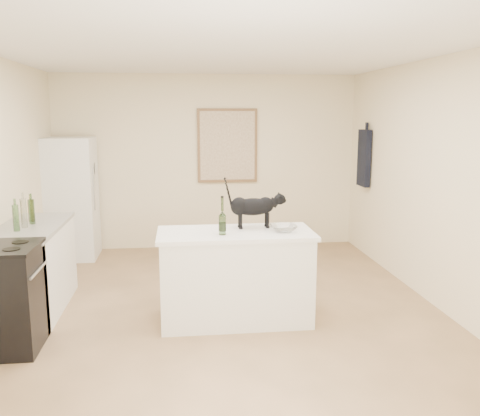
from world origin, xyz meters
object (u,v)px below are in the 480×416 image
object	(u,v)px
black_cat	(253,209)
wine_bottle	(222,218)
fridge	(71,198)
stove	(3,299)
glass_bowl	(283,228)

from	to	relation	value
black_cat	wine_bottle	world-z (taller)	black_cat
fridge	wine_bottle	world-z (taller)	fridge
stove	fridge	world-z (taller)	fridge
stove	wine_bottle	bearing A→B (deg)	8.48
stove	glass_bowl	size ratio (longest dim) A/B	3.43
fridge	glass_bowl	bearing A→B (deg)	-46.16
stove	glass_bowl	xyz separation A→B (m)	(2.50, 0.34, 0.48)
wine_bottle	glass_bowl	world-z (taller)	wine_bottle
fridge	black_cat	size ratio (longest dim) A/B	3.14
stove	black_cat	world-z (taller)	black_cat
fridge	wine_bottle	bearing A→B (deg)	-54.30
black_cat	wine_bottle	bearing A→B (deg)	-143.25
wine_bottle	glass_bowl	xyz separation A→B (m)	(0.59, 0.06, -0.13)
stove	black_cat	size ratio (longest dim) A/B	1.66
stove	black_cat	distance (m)	2.39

